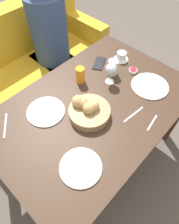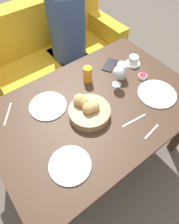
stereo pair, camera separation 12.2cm
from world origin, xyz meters
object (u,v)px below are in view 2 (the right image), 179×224
at_px(plate_near_right, 157,94).
at_px(cell_phone, 110,65).
at_px(knife_silver, 134,120).
at_px(bread_basket, 88,110).
at_px(plate_far_center, 48,106).
at_px(fork_silver, 8,114).
at_px(spoon_coffee, 152,132).
at_px(coffee_cup, 133,61).
at_px(jam_bowl_berry, 143,76).
at_px(wine_glass, 118,73).
at_px(couch, 50,62).
at_px(water_tumbler, 121,71).
at_px(plate_near_left, 70,165).
at_px(juice_glass, 88,74).
at_px(seated_person, 69,44).

distance_m(plate_near_right, cell_phone, 0.42).
xyz_separation_m(knife_silver, cell_phone, (0.22, 0.48, 0.00)).
bearing_deg(plate_near_right, bread_basket, 162.26).
bearing_deg(plate_near_right, plate_far_center, 150.87).
height_order(fork_silver, spoon_coffee, same).
relative_size(plate_far_center, spoon_coffee, 1.79).
distance_m(coffee_cup, jam_bowl_berry, 0.16).
bearing_deg(wine_glass, coffee_cup, 20.17).
xyz_separation_m(couch, water_tumbler, (0.12, -0.92, 0.45)).
xyz_separation_m(coffee_cup, jam_bowl_berry, (-0.05, -0.15, -0.02)).
distance_m(plate_near_left, water_tumbler, 0.75).
bearing_deg(plate_far_center, plate_near_left, -104.70).
height_order(plate_near_left, coffee_cup, coffee_cup).
height_order(plate_near_left, wine_glass, wine_glass).
relative_size(fork_silver, knife_silver, 0.83).
bearing_deg(jam_bowl_berry, water_tumbler, 139.23).
xyz_separation_m(plate_near_left, fork_silver, (-0.12, 0.51, -0.00)).
xyz_separation_m(couch, fork_silver, (-0.66, -0.74, 0.40)).
bearing_deg(knife_silver, coffee_cup, 46.10).
xyz_separation_m(couch, juice_glass, (-0.09, -0.81, 0.46)).
xyz_separation_m(juice_glass, spoon_coffee, (0.04, -0.57, -0.06)).
relative_size(knife_silver, spoon_coffee, 1.33).
distance_m(plate_near_left, plate_near_right, 0.75).
bearing_deg(coffee_cup, cell_phone, 149.07).
bearing_deg(couch, jam_bowl_berry, -76.60).
distance_m(seated_person, spoon_coffee, 1.25).
height_order(coffee_cup, fork_silver, coffee_cup).
bearing_deg(bread_basket, seated_person, 64.15).
bearing_deg(spoon_coffee, seated_person, 80.00).
relative_size(plate_near_right, cell_phone, 1.54).
xyz_separation_m(water_tumbler, spoon_coffee, (-0.17, -0.45, -0.06)).
relative_size(juice_glass, knife_silver, 0.66).
xyz_separation_m(fork_silver, knife_silver, (0.59, -0.51, 0.00)).
bearing_deg(plate_near_right, spoon_coffee, -144.31).
bearing_deg(seated_person, juice_glass, -111.54).
relative_size(plate_far_center, fork_silver, 1.61).
height_order(seated_person, bread_basket, seated_person).
bearing_deg(plate_far_center, plate_near_right, -29.13).
relative_size(plate_near_left, knife_silver, 1.27).
bearing_deg(seated_person, plate_near_left, -122.85).
bearing_deg(knife_silver, spoon_coffee, -77.69).
distance_m(plate_near_right, water_tumbler, 0.29).
xyz_separation_m(couch, spoon_coffee, (-0.05, -1.37, 0.40)).
xyz_separation_m(plate_far_center, coffee_cup, (0.73, -0.03, 0.02)).
distance_m(couch, spoon_coffee, 1.43).
relative_size(couch, plate_near_right, 5.76).
relative_size(jam_bowl_berry, knife_silver, 0.35).
distance_m(plate_far_center, fork_silver, 0.25).
xyz_separation_m(plate_near_right, juice_glass, (-0.29, 0.39, 0.05)).
bearing_deg(spoon_coffee, fork_silver, 134.31).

